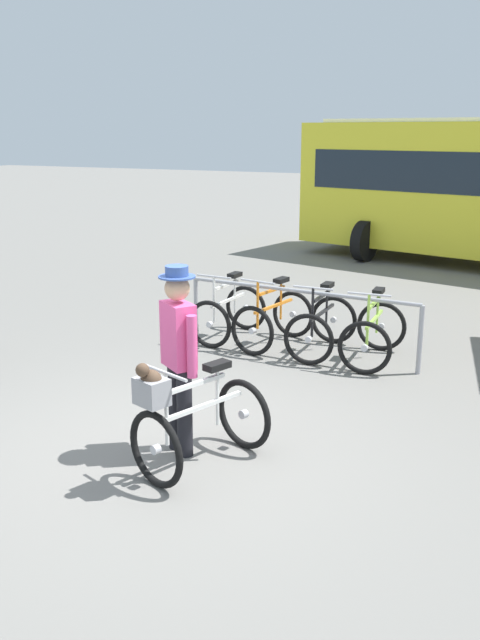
{
  "coord_description": "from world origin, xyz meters",
  "views": [
    {
      "loc": [
        3.11,
        -4.93,
        2.84
      ],
      "look_at": [
        0.22,
        1.08,
        1.0
      ],
      "focal_mm": 38.76,
      "sensor_mm": 36.0,
      "label": 1
    }
  ],
  "objects_px": {
    "featured_bicycle": "(191,418)",
    "racked_bike_orange": "(273,320)",
    "racked_bike_white": "(228,313)",
    "person_with_featured_bike": "(179,353)",
    "racked_bike_lime": "(374,334)",
    "racked_bike_black": "(322,326)"
  },
  "relations": [
    {
      "from": "racked_bike_black",
      "to": "racked_bike_lime",
      "type": "bearing_deg",
      "value": -3.04
    },
    {
      "from": "featured_bicycle",
      "to": "racked_bike_lime",
      "type": "bearing_deg",
      "value": 79.93
    },
    {
      "from": "racked_bike_orange",
      "to": "racked_bike_white",
      "type": "bearing_deg",
      "value": 176.96
    },
    {
      "from": "featured_bicycle",
      "to": "racked_bike_white",
      "type": "bearing_deg",
      "value": 112.01
    },
    {
      "from": "racked_bike_black",
      "to": "person_with_featured_bike",
      "type": "distance_m",
      "value": 3.34
    },
    {
      "from": "racked_bike_black",
      "to": "racked_bike_lime",
      "type": "relative_size",
      "value": 0.97
    },
    {
      "from": "featured_bicycle",
      "to": "person_with_featured_bike",
      "type": "relative_size",
      "value": 0.73
    },
    {
      "from": "racked_bike_white",
      "to": "featured_bicycle",
      "type": "bearing_deg",
      "value": -67.99
    },
    {
      "from": "racked_bike_lime",
      "to": "featured_bicycle",
      "type": "xyz_separation_m",
      "value": [
        -0.63,
        -3.53,
        0.12
      ]
    },
    {
      "from": "featured_bicycle",
      "to": "person_with_featured_bike",
      "type": "distance_m",
      "value": 0.61
    },
    {
      "from": "racked_bike_black",
      "to": "racked_bike_lime",
      "type": "xyz_separation_m",
      "value": [
        0.7,
        -0.04,
        0.0
      ]
    },
    {
      "from": "racked_bike_white",
      "to": "person_with_featured_bike",
      "type": "relative_size",
      "value": 0.65
    },
    {
      "from": "racked_bike_lime",
      "to": "person_with_featured_bike",
      "type": "relative_size",
      "value": 0.66
    },
    {
      "from": "racked_bike_black",
      "to": "featured_bicycle",
      "type": "relative_size",
      "value": 0.88
    },
    {
      "from": "racked_bike_black",
      "to": "racked_bike_lime",
      "type": "height_order",
      "value": "same"
    },
    {
      "from": "racked_bike_lime",
      "to": "person_with_featured_bike",
      "type": "xyz_separation_m",
      "value": [
        -0.9,
        -3.25,
        0.58
      ]
    },
    {
      "from": "racked_bike_orange",
      "to": "racked_bike_black",
      "type": "xyz_separation_m",
      "value": [
        0.7,
        -0.04,
        0.0
      ]
    },
    {
      "from": "racked_bike_black",
      "to": "person_with_featured_bike",
      "type": "relative_size",
      "value": 0.64
    },
    {
      "from": "racked_bike_orange",
      "to": "featured_bicycle",
      "type": "xyz_separation_m",
      "value": [
        0.77,
        -3.6,
        0.12
      ]
    },
    {
      "from": "racked_bike_lime",
      "to": "featured_bicycle",
      "type": "bearing_deg",
      "value": -100.07
    },
    {
      "from": "racked_bike_white",
      "to": "racked_bike_lime",
      "type": "bearing_deg",
      "value": -3.04
    },
    {
      "from": "featured_bicycle",
      "to": "racked_bike_orange",
      "type": "bearing_deg",
      "value": 102.1
    }
  ]
}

